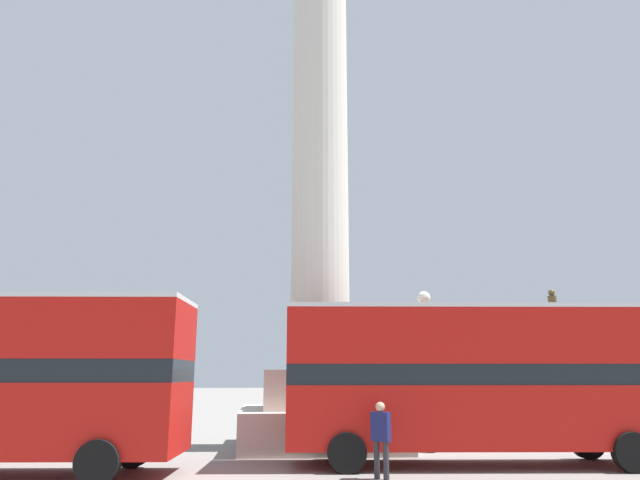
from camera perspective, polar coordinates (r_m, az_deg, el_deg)
The scene contains 6 objects.
ground_plane at distance 20.79m, azimuth 0.00°, elevation -20.03°, with size 200.00×200.00×0.00m, color gray.
monument_column at distance 21.81m, azimuth 0.00°, elevation 5.32°, with size 5.45×5.45×25.54m.
bus_a at distance 17.07m, azimuth 14.99°, elevation -13.00°, with size 10.55×3.38×4.32m.
equestrian_statue at distance 26.44m, azimuth 22.98°, elevation -13.82°, with size 3.81×3.42×6.03m.
street_lamp at distance 19.63m, azimuth 10.57°, elevation -11.20°, with size 0.45×0.45×5.20m.
pedestrian_near_lamp at distance 14.57m, azimuth 6.10°, elevation -18.80°, with size 0.48×0.44×1.77m.
Camera 1 is at (-1.86, -20.57, 2.39)m, focal length 32.00 mm.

